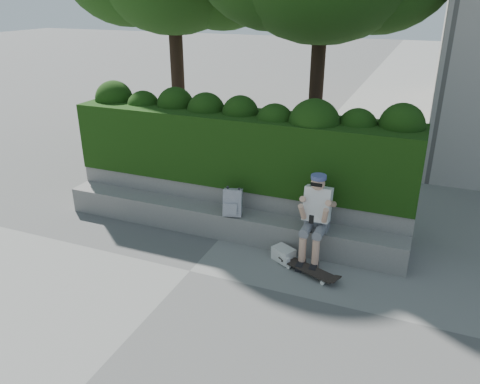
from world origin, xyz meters
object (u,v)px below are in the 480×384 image
at_px(person, 316,214).
at_px(backpack_ground, 284,254).
at_px(skateboard, 309,269).
at_px(backpack_plaid, 233,203).

xyz_separation_m(person, backpack_ground, (-0.41, -0.24, -0.65)).
distance_m(skateboard, backpack_plaid, 1.66).
height_order(backpack_plaid, backpack_ground, backpack_plaid).
bearing_deg(person, skateboard, -83.53).
xyz_separation_m(skateboard, backpack_plaid, (-1.45, 0.56, 0.60)).
height_order(skateboard, backpack_ground, backpack_ground).
height_order(person, backpack_ground, person).
height_order(person, skateboard, person).
distance_m(person, backpack_plaid, 1.40).
bearing_deg(skateboard, backpack_ground, 174.99).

